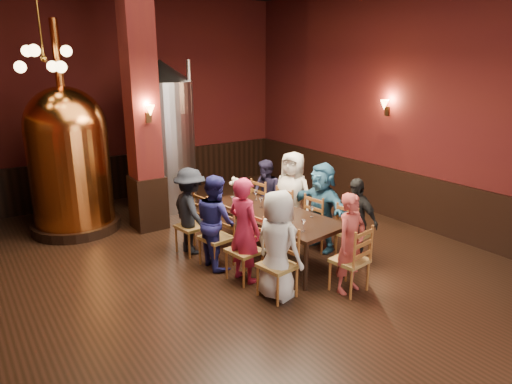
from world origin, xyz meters
TOP-DOWN VIEW (x-y plane):
  - room at (0.00, 0.00)m, footprint 10.00×10.02m
  - wainscot_right at (3.96, 0.00)m, footprint 0.08×9.90m
  - wainscot_back at (0.00, 4.96)m, footprint 7.90×0.08m
  - column at (-0.30, 2.80)m, footprint 0.58×0.58m
  - pendant_cluster at (-1.80, 2.90)m, footprint 0.90×0.90m
  - sconce_wall at (3.90, 0.80)m, footprint 0.20×0.20m
  - sconce_column at (-0.30, 2.50)m, footprint 0.20×0.20m
  - dining_table at (0.81, 0.40)m, footprint 1.32×2.51m
  - chair_0 at (0.11, -0.71)m, footprint 0.52×0.52m
  - person_0 at (0.11, -0.71)m, footprint 0.61×0.81m
  - chair_1 at (0.01, -0.04)m, footprint 0.52×0.52m
  - person_1 at (0.01, -0.04)m, footprint 0.47×0.62m
  - chair_2 at (-0.08, 0.61)m, footprint 0.52×0.52m
  - person_2 at (-0.08, 0.61)m, footprint 0.40×0.73m
  - chair_3 at (-0.17, 1.27)m, footprint 0.52×0.52m
  - person_3 at (-0.17, 1.27)m, footprint 0.54×0.93m
  - chair_4 at (1.79, -0.47)m, footprint 0.52×0.52m
  - person_4 at (1.79, -0.47)m, footprint 0.47×0.85m
  - chair_5 at (1.70, 0.19)m, footprint 0.52×0.52m
  - person_5 at (1.70, 0.19)m, footprint 0.45×1.38m
  - chair_6 at (1.61, 0.84)m, footprint 0.52×0.52m
  - person_6 at (1.61, 0.84)m, footprint 0.75×0.90m
  - chair_7 at (1.51, 1.51)m, footprint 0.52×0.52m
  - person_7 at (1.51, 1.51)m, footprint 0.34×0.65m
  - chair_8 at (1.02, -1.14)m, footprint 0.52×0.52m
  - person_8 at (1.02, -1.14)m, footprint 0.54×0.39m
  - copper_kettle at (-1.48, 3.47)m, footprint 1.78×1.78m
  - steel_vessel at (0.51, 3.78)m, footprint 1.36×1.36m
  - rose_vase at (0.80, 1.41)m, footprint 0.22×0.22m
  - wine_glass_0 at (0.61, 0.22)m, footprint 0.07×0.07m
  - wine_glass_1 at (0.43, 0.90)m, footprint 0.07×0.07m
  - wine_glass_2 at (1.20, -0.13)m, footprint 0.07×0.07m
  - wine_glass_3 at (0.70, -0.52)m, footprint 0.07×0.07m
  - wine_glass_4 at (0.90, 0.56)m, footprint 0.07×0.07m
  - wine_glass_5 at (1.00, 0.75)m, footprint 0.07×0.07m
  - wine_glass_6 at (0.82, 0.69)m, footprint 0.07×0.07m
  - wine_glass_7 at (0.99, 1.07)m, footprint 0.07×0.07m
  - wine_glass_8 at (1.12, 0.64)m, footprint 0.07×0.07m
  - wine_glass_9 at (0.48, 1.03)m, footprint 0.07×0.07m

SIDE VIEW (x-z plane):
  - chair_0 at x=0.11m, z-range 0.00..0.92m
  - chair_1 at x=0.01m, z-range 0.00..0.92m
  - chair_2 at x=-0.08m, z-range 0.00..0.92m
  - chair_3 at x=-0.17m, z-range 0.00..0.92m
  - chair_4 at x=1.79m, z-range 0.00..0.92m
  - chair_5 at x=1.70m, z-range 0.00..0.92m
  - chair_6 at x=1.61m, z-range 0.00..0.92m
  - chair_7 at x=1.51m, z-range 0.00..0.92m
  - chair_8 at x=1.02m, z-range 0.00..0.92m
  - wainscot_right at x=3.96m, z-range 0.00..1.00m
  - wainscot_back at x=0.00m, z-range 0.00..1.00m
  - person_7 at x=1.51m, z-range 0.00..1.31m
  - person_4 at x=1.79m, z-range 0.00..1.36m
  - dining_table at x=0.81m, z-range 0.31..1.06m
  - person_8 at x=1.02m, z-range 0.00..1.40m
  - person_3 at x=-0.17m, z-range 0.00..1.44m
  - person_2 at x=-0.08m, z-range 0.00..1.45m
  - person_5 at x=1.70m, z-range 0.00..1.49m
  - person_0 at x=0.11m, z-range 0.00..1.49m
  - person_1 at x=0.01m, z-range 0.00..1.54m
  - person_6 at x=1.61m, z-range 0.00..1.57m
  - wine_glass_0 at x=0.61m, z-range 0.75..0.92m
  - wine_glass_1 at x=0.43m, z-range 0.75..0.92m
  - wine_glass_2 at x=1.20m, z-range 0.75..0.92m
  - wine_glass_3 at x=0.70m, z-range 0.75..0.92m
  - wine_glass_4 at x=0.90m, z-range 0.75..0.92m
  - wine_glass_5 at x=1.00m, z-range 0.75..0.92m
  - wine_glass_6 at x=0.82m, z-range 0.75..0.92m
  - wine_glass_7 at x=0.99m, z-range 0.75..0.92m
  - wine_glass_8 at x=1.12m, z-range 0.75..0.92m
  - wine_glass_9 at x=0.48m, z-range 0.75..0.92m
  - rose_vase at x=0.80m, z-range 0.81..1.18m
  - copper_kettle at x=-1.48m, z-range -0.51..3.25m
  - steel_vessel at x=0.51m, z-range 0.00..3.09m
  - sconce_wall at x=3.90m, z-range 2.02..2.38m
  - sconce_column at x=-0.30m, z-range 2.02..2.38m
  - room at x=0.00m, z-range 0.00..4.50m
  - column at x=-0.30m, z-range 0.00..4.50m
  - pendant_cluster at x=-1.80m, z-range 2.25..3.95m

